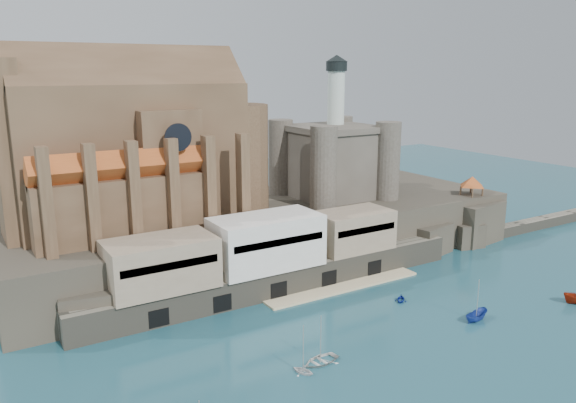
# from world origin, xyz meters

# --- Properties ---
(ground) EXTENTS (300.00, 300.00, 0.00)m
(ground) POSITION_xyz_m (0.00, 0.00, 0.00)
(ground) COLOR #194552
(ground) RESTS_ON ground
(promontory) EXTENTS (100.00, 36.00, 10.00)m
(promontory) POSITION_xyz_m (-0.19, 39.37, 4.92)
(promontory) COLOR #2B2720
(promontory) RESTS_ON ground
(quay) EXTENTS (70.00, 12.00, 13.05)m
(quay) POSITION_xyz_m (-10.19, 23.07, 6.07)
(quay) COLOR #666152
(quay) RESTS_ON ground
(church) EXTENTS (47.00, 25.93, 30.51)m
(church) POSITION_xyz_m (-24.13, 41.85, 22.13)
(church) COLOR #4F3825
(church) RESTS_ON promontory
(castle_keep) EXTENTS (21.20, 21.20, 29.30)m
(castle_keep) POSITION_xyz_m (16.08, 41.08, 18.31)
(castle_keep) COLOR #474138
(castle_keep) RESTS_ON promontory
(rock_outcrop) EXTENTS (14.50, 10.50, 8.70)m
(rock_outcrop) POSITION_xyz_m (42.00, 25.84, 4.02)
(rock_outcrop) COLOR #2B2720
(rock_outcrop) RESTS_ON ground
(pavilion) EXTENTS (6.40, 6.40, 5.40)m
(pavilion) POSITION_xyz_m (42.00, 26.00, 12.73)
(pavilion) COLOR #4F3825
(pavilion) RESTS_ON rock_outcrop
(breakwater) EXTENTS (40.00, 3.00, 2.40)m
(breakwater) POSITION_xyz_m (66.00, 24.00, 0.00)
(breakwater) COLOR #666152
(breakwater) RESTS_ON ground
(boat_2) EXTENTS (2.05, 2.01, 4.69)m
(boat_2) POSITION_xyz_m (11.05, -2.55, 0.00)
(boat_2) COLOR navy
(boat_2) RESTS_ON ground
(boat_4) EXTENTS (2.86, 2.41, 2.84)m
(boat_4) POSITION_xyz_m (-19.05, -1.65, 0.00)
(boat_4) COLOR silver
(boat_4) RESTS_ON ground
(boat_6) EXTENTS (1.50, 3.78, 5.15)m
(boat_6) POSITION_xyz_m (-15.73, -0.57, 0.00)
(boat_6) COLOR silver
(boat_6) RESTS_ON ground
(boat_7) EXTENTS (2.68, 2.78, 2.79)m
(boat_7) POSITION_xyz_m (6.39, 8.61, 0.00)
(boat_7) COLOR navy
(boat_7) RESTS_ON ground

